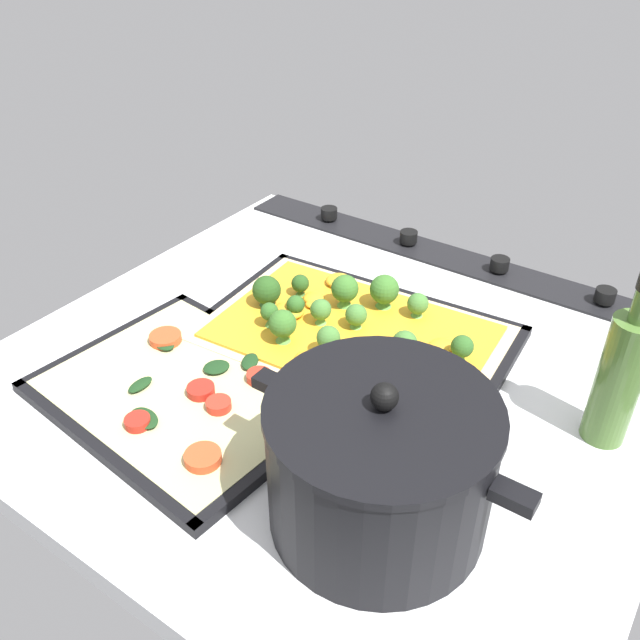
% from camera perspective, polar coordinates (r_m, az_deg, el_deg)
% --- Properties ---
extents(ground_plane, '(0.77, 0.72, 0.03)m').
position_cam_1_polar(ground_plane, '(0.83, 1.35, -4.72)').
color(ground_plane, silver).
extents(stove_control_panel, '(0.74, 0.07, 0.03)m').
position_cam_1_polar(stove_control_panel, '(1.05, 11.20, 5.37)').
color(stove_control_panel, black).
rests_on(stove_control_panel, ground_plane).
extents(baking_tray_front, '(0.41, 0.29, 0.01)m').
position_cam_1_polar(baking_tray_front, '(0.85, 2.74, -1.71)').
color(baking_tray_front, black).
rests_on(baking_tray_front, ground_plane).
extents(broccoli_pizza, '(0.38, 0.27, 0.06)m').
position_cam_1_polar(broccoli_pizza, '(0.85, 2.45, -0.68)').
color(broccoli_pizza, beige).
rests_on(broccoli_pizza, baking_tray_front).
extents(baking_tray_back, '(0.34, 0.28, 0.01)m').
position_cam_1_polar(baking_tray_back, '(0.79, -11.23, -6.13)').
color(baking_tray_back, black).
rests_on(baking_tray_back, ground_plane).
extents(veggie_pizza_back, '(0.31, 0.26, 0.02)m').
position_cam_1_polar(veggie_pizza_back, '(0.78, -11.24, -5.80)').
color(veggie_pizza_back, '#BCBA81').
rests_on(veggie_pizza_back, baking_tray_back).
extents(cooking_pot, '(0.27, 0.20, 0.16)m').
position_cam_1_polar(cooking_pot, '(0.61, 5.12, -12.18)').
color(cooking_pot, black).
rests_on(cooking_pot, ground_plane).
extents(oil_bottle, '(0.05, 0.05, 0.20)m').
position_cam_1_polar(oil_bottle, '(0.74, 24.28, -4.40)').
color(oil_bottle, '#476B2D').
rests_on(oil_bottle, ground_plane).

